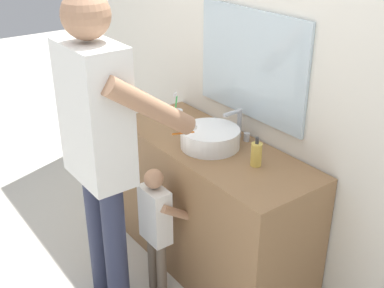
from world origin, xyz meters
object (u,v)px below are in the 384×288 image
Objects in this scene: child_toddler at (157,222)px; adult_parent at (100,133)px; toothbrush_cup at (177,116)px; soap_bottle at (256,154)px.

adult_parent reaches higher than child_toddler.
child_toddler is 0.64m from adult_parent.
adult_parent is at bearing -69.02° from toothbrush_cup.
soap_bottle is at bearing 1.57° from toothbrush_cup.
adult_parent is (-0.46, -0.68, 0.14)m from soap_bottle.
toothbrush_cup is 1.25× the size of soap_bottle.
child_toddler is at bearing -47.54° from toothbrush_cup.
toothbrush_cup is 0.71m from soap_bottle.
soap_bottle is at bearing 53.27° from child_toddler.
adult_parent is at bearing -118.29° from child_toddler.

